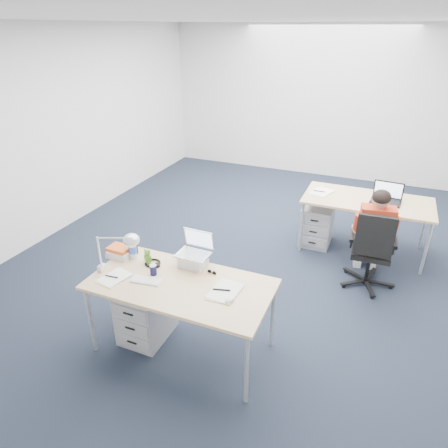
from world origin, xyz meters
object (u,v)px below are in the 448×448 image
object	(u,v)px
seated_person	(373,234)
computer_mouse	(230,300)
silver_laptop	(193,251)
sunglasses	(212,272)
drawer_pedestal_near	(146,312)
water_bottle	(133,247)
book_stack	(120,252)
dark_laptop	(387,193)
drawer_pedestal_far	(317,224)
cordless_phone	(136,248)
wireless_keyboard	(146,280)
far_cup	(382,197)
office_chair	(369,265)
headphones	(153,263)
can_koozie	(153,270)
desk_far	(367,203)
bear_figurine	(148,256)
desk_lamp	(112,251)
desk_near	(180,287)

from	to	relation	value
seated_person	computer_mouse	bearing A→B (deg)	-124.66
silver_laptop	sunglasses	world-z (taller)	silver_laptop
drawer_pedestal_near	water_bottle	world-z (taller)	water_bottle
water_bottle	book_stack	world-z (taller)	water_bottle
seated_person	dark_laptop	xyz separation A→B (m)	(0.08, 0.67, 0.27)
water_bottle	sunglasses	world-z (taller)	water_bottle
drawer_pedestal_far	cordless_phone	size ratio (longest dim) A/B	4.13
wireless_keyboard	cordless_phone	size ratio (longest dim) A/B	2.03
far_cup	drawer_pedestal_near	bearing A→B (deg)	-126.36
drawer_pedestal_far	dark_laptop	world-z (taller)	dark_laptop
office_chair	drawer_pedestal_far	xyz separation A→B (m)	(-0.75, 0.82, -0.00)
seated_person	book_stack	world-z (taller)	seated_person
headphones	cordless_phone	distance (m)	0.27
computer_mouse	headphones	xyz separation A→B (m)	(-0.88, 0.25, -0.00)
can_koozie	wireless_keyboard	bearing A→B (deg)	-91.99
desk_far	wireless_keyboard	bearing A→B (deg)	-121.53
bear_figurine	sunglasses	bearing A→B (deg)	16.14
silver_laptop	book_stack	world-z (taller)	silver_laptop
bear_figurine	book_stack	distance (m)	0.32
desk_far	dark_laptop	xyz separation A→B (m)	(0.21, -0.01, 0.18)
headphones	cordless_phone	size ratio (longest dim) A/B	1.45
desk_far	drawer_pedestal_far	xyz separation A→B (m)	(-0.60, -0.03, -0.41)
desk_far	desk_lamp	world-z (taller)	desk_lamp
wireless_keyboard	bear_figurine	world-z (taller)	bear_figurine
wireless_keyboard	far_cup	size ratio (longest dim) A/B	2.71
wireless_keyboard	dark_laptop	xyz separation A→B (m)	(1.84, 2.65, 0.12)
sunglasses	desk_lamp	bearing A→B (deg)	-148.54
cordless_phone	dark_laptop	bearing A→B (deg)	30.42
desk_near	headphones	distance (m)	0.43
drawer_pedestal_far	sunglasses	distance (m)	2.41
desk_far	dark_laptop	size ratio (longest dim) A/B	4.44
wireless_keyboard	water_bottle	size ratio (longest dim) A/B	1.11
office_chair	water_bottle	xyz separation A→B (m)	(-2.10, -1.52, 0.58)
book_stack	dark_laptop	world-z (taller)	dark_laptop
desk_lamp	far_cup	distance (m)	3.43
silver_laptop	sunglasses	distance (m)	0.27
sunglasses	silver_laptop	bearing A→B (deg)	173.76
book_stack	cordless_phone	bearing A→B (deg)	40.44
office_chair	far_cup	size ratio (longest dim) A/B	9.75
silver_laptop	desk_lamp	world-z (taller)	desk_lamp
headphones	dark_laptop	size ratio (longest dim) A/B	0.54
drawer_pedestal_near	silver_laptop	distance (m)	0.78
book_stack	cordless_phone	xyz separation A→B (m)	(0.12, 0.10, 0.02)
drawer_pedestal_near	dark_laptop	bearing A→B (deg)	52.47
office_chair	bear_figurine	size ratio (longest dim) A/B	6.36
desk_lamp	dark_laptop	world-z (taller)	desk_lamp
seated_person	dark_laptop	size ratio (longest dim) A/B	3.26
drawer_pedestal_near	desk_lamp	world-z (taller)	desk_lamp
water_bottle	bear_figurine	world-z (taller)	water_bottle
drawer_pedestal_far	bear_figurine	size ratio (longest dim) A/B	3.60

